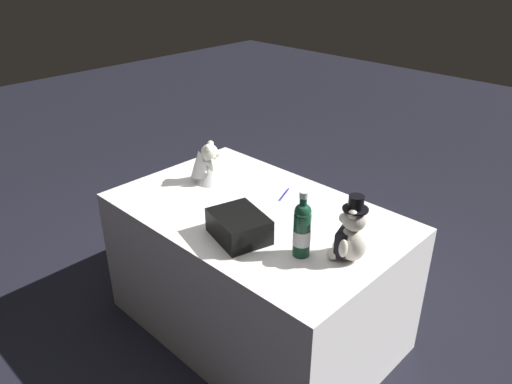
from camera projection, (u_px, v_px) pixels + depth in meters
ground_plane at (256, 324)px, 2.70m from camera, size 12.00×12.00×0.00m
reception_table at (256, 271)px, 2.54m from camera, size 1.41×0.89×0.71m
teddy_bear_groom at (350, 235)px, 1.97m from camera, size 0.16×0.16×0.29m
teddy_bear_bride at (207, 165)px, 2.62m from camera, size 0.22×0.21×0.22m
champagne_bottle at (302, 229)px, 1.99m from camera, size 0.07×0.07×0.29m
signing_pen at (284, 195)px, 2.51m from camera, size 0.06×0.13×0.01m
gift_case_black at (239, 226)px, 2.14m from camera, size 0.30×0.26×0.11m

